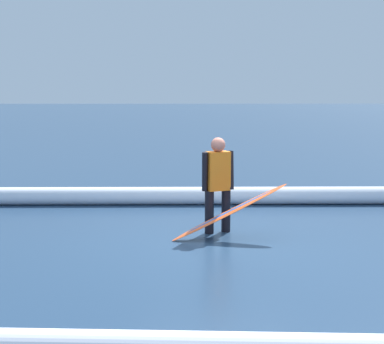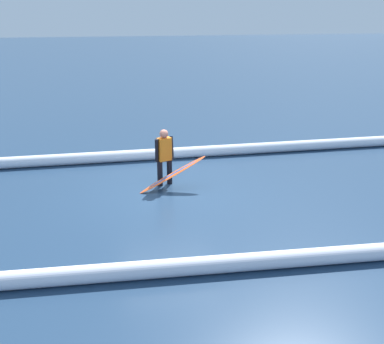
{
  "view_description": "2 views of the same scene",
  "coord_description": "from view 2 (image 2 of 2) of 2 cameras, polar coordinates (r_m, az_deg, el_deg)",
  "views": [
    {
      "loc": [
        0.5,
        8.01,
        2.24
      ],
      "look_at": [
        0.43,
        1.7,
        1.28
      ],
      "focal_mm": 52.84,
      "sensor_mm": 36.0,
      "label": 1
    },
    {
      "loc": [
        1.41,
        10.49,
        4.35
      ],
      "look_at": [
        -0.36,
        1.34,
        0.96
      ],
      "focal_mm": 42.51,
      "sensor_mm": 36.0,
      "label": 2
    }
  ],
  "objects": [
    {
      "name": "ground_plane",
      "position": [
        11.44,
        -3.05,
        -2.41
      ],
      "size": [
        130.94,
        130.94,
        0.0
      ],
      "primitive_type": "plane",
      "color": "navy"
    },
    {
      "name": "surfer",
      "position": [
        11.6,
        -3.49,
        2.22
      ],
      "size": [
        0.49,
        0.35,
        1.47
      ],
      "rotation": [
        0.0,
        0.0,
        0.36
      ],
      "color": "black",
      "rests_on": "ground_plane"
    },
    {
      "name": "surfboard",
      "position": [
        11.38,
        -2.41,
        -0.32
      ],
      "size": [
        1.74,
        0.42,
        0.85
      ],
      "color": "#E55926",
      "rests_on": "ground_plane"
    },
    {
      "name": "wave_crest_foreground",
      "position": [
        13.72,
        -10.17,
        1.9
      ],
      "size": [
        22.53,
        0.39,
        0.33
      ],
      "primitive_type": "cylinder",
      "rotation": [
        0.0,
        1.57,
        -0.0
      ],
      "color": "white",
      "rests_on": "ground_plane"
    },
    {
      "name": "wave_crest_midground",
      "position": [
        8.87,
        20.07,
        -9.58
      ],
      "size": [
        14.21,
        1.01,
        0.32
      ],
      "primitive_type": "cylinder",
      "rotation": [
        0.0,
        1.57,
        -0.05
      ],
      "color": "white",
      "rests_on": "ground_plane"
    }
  ]
}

